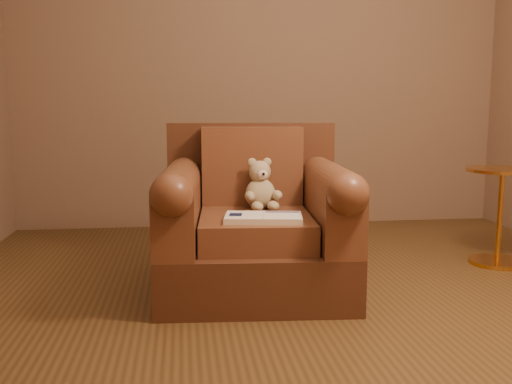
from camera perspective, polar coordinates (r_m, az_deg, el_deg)
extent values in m
plane|color=brown|center=(2.95, 6.10, -10.88)|extent=(4.00, 4.00, 0.00)
cube|color=#7E634E|center=(4.77, 0.61, 12.90)|extent=(4.00, 0.02, 2.70)
cube|color=#4D2A19|center=(3.08, -0.12, -7.31)|extent=(1.05, 1.00, 0.28)
cube|color=#4D2A19|center=(3.41, -0.50, 1.78)|extent=(0.99, 0.17, 0.61)
cube|color=brown|center=(2.98, -0.07, -3.65)|extent=(0.62, 0.73, 0.15)
cube|color=brown|center=(3.27, -0.40, 2.64)|extent=(0.58, 0.20, 0.44)
cube|color=brown|center=(2.97, -7.67, -2.13)|extent=(0.26, 0.85, 0.31)
cube|color=brown|center=(3.01, 7.42, -1.98)|extent=(0.26, 0.85, 0.31)
cylinder|color=brown|center=(2.95, -7.73, 0.88)|extent=(0.26, 0.85, 0.20)
cylinder|color=brown|center=(2.99, 7.48, 0.99)|extent=(0.26, 0.85, 0.20)
ellipsoid|color=tan|center=(3.14, 0.43, -0.19)|extent=(0.17, 0.15, 0.17)
sphere|color=tan|center=(3.13, 0.39, 2.05)|extent=(0.12, 0.12, 0.12)
ellipsoid|color=tan|center=(3.12, -0.39, 2.97)|extent=(0.05, 0.03, 0.05)
ellipsoid|color=tan|center=(3.15, 1.11, 3.00)|extent=(0.05, 0.03, 0.05)
ellipsoid|color=beige|center=(3.08, 0.67, 1.74)|extent=(0.06, 0.04, 0.05)
sphere|color=black|center=(3.06, 0.76, 1.82)|extent=(0.02, 0.02, 0.02)
ellipsoid|color=tan|center=(3.06, -0.62, -0.43)|extent=(0.06, 0.11, 0.06)
ellipsoid|color=tan|center=(3.10, 2.14, -0.32)|extent=(0.06, 0.11, 0.06)
ellipsoid|color=tan|center=(3.04, 0.11, -1.47)|extent=(0.07, 0.11, 0.06)
ellipsoid|color=tan|center=(3.06, 1.73, -1.40)|extent=(0.07, 0.11, 0.06)
cube|color=beige|center=(2.80, 0.74, -2.61)|extent=(0.41, 0.28, 0.03)
cube|color=white|center=(2.80, -1.18, -2.31)|extent=(0.22, 0.25, 0.00)
cube|color=white|center=(2.80, 2.68, -2.33)|extent=(0.22, 0.25, 0.00)
cube|color=beige|center=(2.80, 0.74, -2.30)|extent=(0.04, 0.22, 0.00)
cube|color=#0F1638|center=(2.80, -2.05, -2.27)|extent=(0.07, 0.09, 0.00)
cube|color=slate|center=(2.88, 2.65, -2.00)|extent=(0.17, 0.07, 0.00)
cylinder|color=gold|center=(3.92, 22.96, -6.45)|extent=(0.35, 0.35, 0.03)
cylinder|color=gold|center=(3.86, 23.20, -2.29)|extent=(0.03, 0.03, 0.56)
cylinder|color=gold|center=(3.82, 23.45, 2.03)|extent=(0.43, 0.43, 0.02)
cylinder|color=gold|center=(3.82, 23.43, 1.82)|extent=(0.03, 0.03, 0.02)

